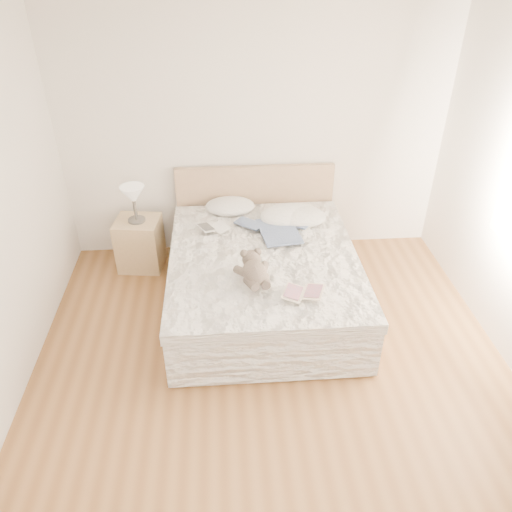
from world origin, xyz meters
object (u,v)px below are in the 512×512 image
photo_book (213,228)px  childrens_book (303,293)px  table_lamp (133,197)px  bed (263,275)px  nightstand (140,243)px  teddy_bear (255,280)px

photo_book → childrens_book: (0.72, -1.10, 0.00)m
photo_book → table_lamp: bearing=127.0°
bed → table_lamp: (-1.25, 0.70, 0.53)m
table_lamp → childrens_book: bearing=-43.3°
nightstand → childrens_book: bearing=-43.4°
nightstand → teddy_bear: bearing=-47.7°
photo_book → teddy_bear: teddy_bear is taller
childrens_book → bed: bearing=131.7°
bed → teddy_bear: bearing=-102.0°
table_lamp → childrens_book: (1.52, -1.43, -0.21)m
nightstand → bed: bearing=-29.5°
photo_book → teddy_bear: size_ratio=0.77×
nightstand → table_lamp: bearing=-61.0°
bed → childrens_book: size_ratio=6.47×
childrens_book → teddy_bear: teddy_bear is taller
teddy_bear → photo_book: bearing=98.7°
bed → teddy_bear: size_ratio=5.65×
nightstand → childrens_book: 2.12m
table_lamp → bed: bearing=-29.3°
bed → teddy_bear: 0.65m
nightstand → table_lamp: (0.00, -0.01, 0.56)m
nightstand → teddy_bear: teddy_bear is taller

